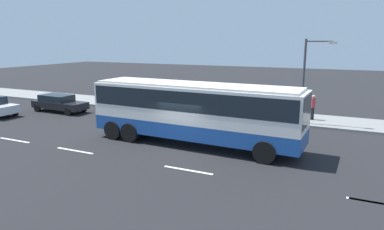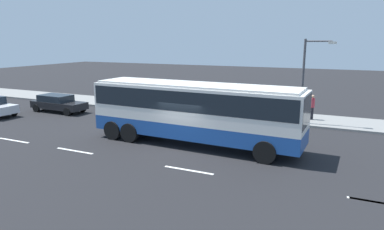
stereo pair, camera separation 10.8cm
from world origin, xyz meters
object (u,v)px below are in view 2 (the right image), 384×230
at_px(car_black_sedan, 58,103).
at_px(pedestrian_near_curb, 215,103).
at_px(street_lamp, 307,74).
at_px(coach_bus, 194,107).
at_px(pedestrian_at_crossing, 312,105).

distance_m(car_black_sedan, pedestrian_near_curb, 12.76).
bearing_deg(pedestrian_near_curb, street_lamp, -12.80).
relative_size(coach_bus, car_black_sedan, 2.51).
height_order(coach_bus, car_black_sedan, coach_bus).
height_order(coach_bus, pedestrian_near_curb, coach_bus).
distance_m(pedestrian_near_curb, street_lamp, 6.98).
bearing_deg(coach_bus, car_black_sedan, 167.29).
bearing_deg(coach_bus, street_lamp, 57.27).
distance_m(coach_bus, pedestrian_near_curb, 7.61).
xyz_separation_m(coach_bus, street_lamp, (4.98, 7.19, 1.37)).
bearing_deg(pedestrian_at_crossing, pedestrian_near_curb, -138.87).
distance_m(coach_bus, car_black_sedan, 14.27).
bearing_deg(pedestrian_at_crossing, coach_bus, -90.83).
height_order(car_black_sedan, street_lamp, street_lamp).
distance_m(car_black_sedan, pedestrian_at_crossing, 19.71).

